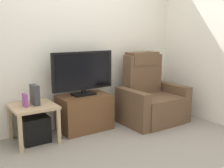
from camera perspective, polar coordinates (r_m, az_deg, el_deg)
ground_plane at (r=3.35m, az=0.82°, el=-13.74°), size 6.40×6.40×0.00m
wall_back at (r=4.03m, az=-8.43°, el=9.42°), size 6.40×0.06×2.60m
wall_side at (r=4.40m, az=21.74°, el=8.90°), size 0.06×4.48×2.60m
tv_stand at (r=3.95m, az=-5.79°, el=-5.94°), size 0.73×0.46×0.51m
television at (r=3.84m, az=-6.09°, el=2.46°), size 0.93×0.20×0.62m
recliner_armchair at (r=4.31m, az=8.10°, el=-2.93°), size 0.98×0.78×1.08m
side_table at (r=3.61m, az=-16.24°, el=-5.47°), size 0.54×0.54×0.49m
subwoofer_box at (r=3.68m, az=-16.04°, el=-9.02°), size 0.34×0.34×0.34m
book_upright at (r=3.52m, az=-17.83°, el=-3.28°), size 0.04×0.13×0.16m
game_console at (r=3.58m, az=-15.94°, el=-2.18°), size 0.07×0.20×0.26m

